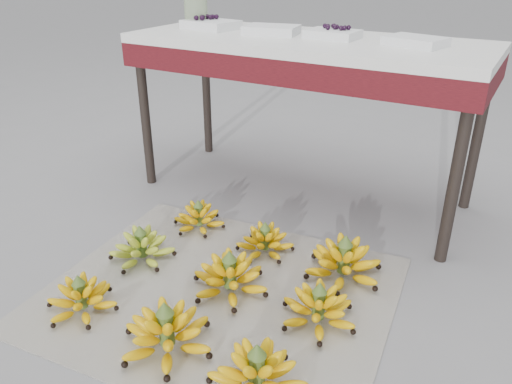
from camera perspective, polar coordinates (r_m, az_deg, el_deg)
The scene contains 17 objects.
ground at distance 2.00m, azimuth -6.32°, elevation -9.98°, with size 60.00×60.00×0.00m, color slate.
newspaper_mat at distance 1.92m, azimuth -4.19°, elevation -11.41°, with size 1.25×1.05×0.01m, color silver.
bunch_front_left at distance 1.90m, azimuth -19.33°, elevation -11.42°, with size 0.25×0.25×0.15m.
bunch_front_center at distance 1.67m, azimuth -10.16°, elevation -15.58°, with size 0.33×0.33×0.19m.
bunch_front_right at distance 1.53m, azimuth 0.12°, elevation -20.20°, with size 0.34×0.34×0.18m.
bunch_mid_left at distance 2.12m, azimuth -12.91°, elevation -6.25°, with size 0.35×0.35×0.16m.
bunch_mid_center at distance 1.89m, azimuth -3.00°, elevation -9.70°, with size 0.31×0.31×0.18m.
bunch_mid_right at distance 1.76m, azimuth 7.15°, elevation -13.08°, with size 0.33×0.33×0.16m.
bunch_back_left at distance 2.32m, azimuth -6.54°, elevation -2.98°, with size 0.29×0.29×0.14m.
bunch_back_center at distance 2.12m, azimuth 1.04°, elevation -5.70°, with size 0.28×0.28×0.15m.
bunch_back_right at distance 1.99m, azimuth 10.00°, elevation -7.93°, with size 0.39×0.39×0.19m.
vendor_table at distance 2.45m, azimuth 5.67°, elevation 15.05°, with size 1.68×0.67×0.81m.
tray_far_left at distance 2.70m, azimuth -5.22°, elevation 18.57°, with size 0.29×0.23×0.07m.
tray_left at distance 2.51m, azimuth 1.79°, elevation 18.04°, with size 0.28×0.23×0.04m.
tray_right at distance 2.41m, azimuth 8.77°, elevation 17.47°, with size 0.24×0.18×0.06m.
tray_far_right at distance 2.28m, azimuth 17.76°, elevation 16.09°, with size 0.27×0.22×0.04m.
glass_jar at distance 2.77m, azimuth -6.87°, elevation 19.74°, with size 0.12×0.12×0.15m, color beige.
Camera 1 is at (0.99, -1.29, 1.16)m, focal length 35.00 mm.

